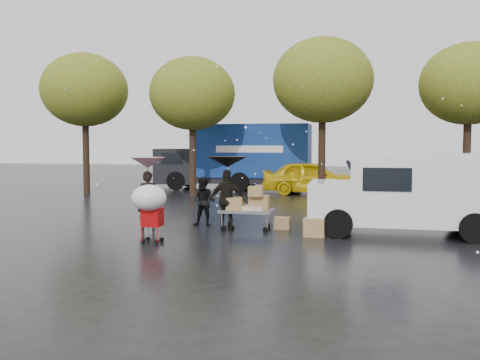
% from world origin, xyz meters
% --- Properties ---
extents(ground, '(90.00, 90.00, 0.00)m').
position_xyz_m(ground, '(0.00, 0.00, 0.00)').
color(ground, black).
rests_on(ground, ground).
extents(person_pink, '(0.70, 0.55, 1.68)m').
position_xyz_m(person_pink, '(-1.83, 0.65, 0.84)').
color(person_pink, black).
rests_on(person_pink, ground).
extents(person_middle, '(0.72, 0.56, 1.48)m').
position_xyz_m(person_middle, '(-0.45, 1.59, 0.74)').
color(person_middle, black).
rests_on(person_middle, ground).
extents(person_black, '(1.03, 0.49, 1.72)m').
position_xyz_m(person_black, '(0.38, 1.08, 0.86)').
color(person_black, black).
rests_on(person_black, ground).
extents(umbrella_pink, '(0.98, 0.98, 2.07)m').
position_xyz_m(umbrella_pink, '(-1.83, 0.65, 1.92)').
color(umbrella_pink, '#4C4C4C').
rests_on(umbrella_pink, ground).
extents(umbrella_black, '(1.15, 1.15, 2.10)m').
position_xyz_m(umbrella_black, '(0.38, 1.08, 1.94)').
color(umbrella_black, '#4C4C4C').
rests_on(umbrella_black, ground).
extents(vendor_cart, '(1.52, 0.80, 1.27)m').
position_xyz_m(vendor_cart, '(0.99, 1.21, 0.73)').
color(vendor_cart, slate).
rests_on(vendor_cart, ground).
extents(shopping_cart, '(0.84, 0.84, 1.46)m').
position_xyz_m(shopping_cart, '(-0.97, -1.32, 1.06)').
color(shopping_cart, '#AE090B').
rests_on(shopping_cart, ground).
extents(white_van, '(4.91, 2.18, 2.20)m').
position_xyz_m(white_van, '(5.30, 1.48, 1.16)').
color(white_van, white).
rests_on(white_van, ground).
extents(blue_truck, '(8.30, 2.60, 3.50)m').
position_xyz_m(blue_truck, '(-2.18, 13.98, 1.76)').
color(blue_truck, navy).
rests_on(blue_truck, ground).
extents(box_ground_near, '(0.62, 0.53, 0.50)m').
position_xyz_m(box_ground_near, '(2.90, 0.63, 0.25)').
color(box_ground_near, olive).
rests_on(box_ground_near, ground).
extents(box_ground_far, '(0.45, 0.35, 0.34)m').
position_xyz_m(box_ground_far, '(1.89, 1.61, 0.17)').
color(box_ground_far, olive).
rests_on(box_ground_far, ground).
extents(yellow_taxi, '(4.97, 2.31, 1.65)m').
position_xyz_m(yellow_taxi, '(1.91, 12.14, 0.82)').
color(yellow_taxi, '#DEB60B').
rests_on(yellow_taxi, ground).
extents(tree_row, '(21.60, 4.40, 7.12)m').
position_xyz_m(tree_row, '(-0.47, 10.00, 5.02)').
color(tree_row, black).
rests_on(tree_row, ground).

